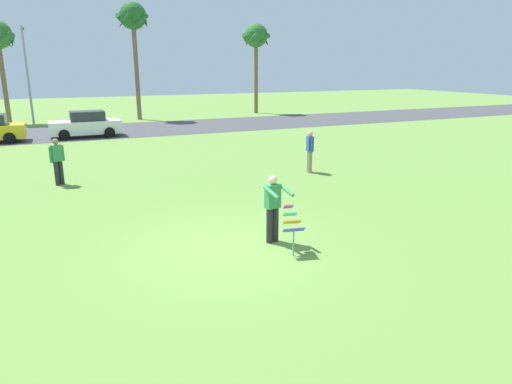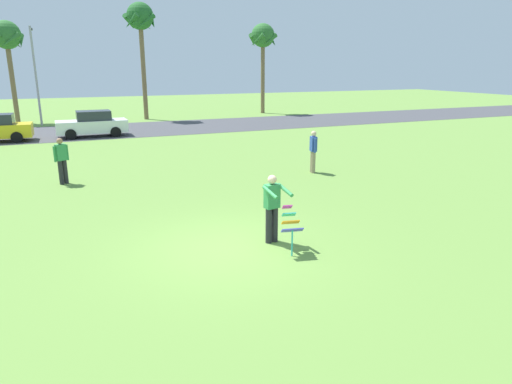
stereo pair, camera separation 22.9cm
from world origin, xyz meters
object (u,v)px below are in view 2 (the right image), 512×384
Objects in this scene: palm_tree_centre_far at (140,22)px; streetlight_pole at (35,70)px; palm_tree_right_near at (7,39)px; person_walker_near at (62,159)px; palm_tree_far_left at (263,39)px; person_kite_flyer at (272,206)px; kite_held at (291,224)px; person_walker_far at (313,150)px; parked_car_white at (92,124)px.

palm_tree_centre_far is 8.79m from streetlight_pole.
person_walker_near is at bearing -82.45° from palm_tree_right_near.
palm_tree_centre_far is at bearing -175.30° from palm_tree_far_left.
palm_tree_far_left reaches higher than person_kite_flyer.
palm_tree_right_near reaches higher than person_walker_near.
kite_held is at bearing -93.73° from palm_tree_centre_far.
person_kite_flyer is 8.02m from person_walker_far.
palm_tree_right_near reaches higher than streetlight_pole.
person_kite_flyer is 1.00× the size of person_walker_far.
palm_tree_right_near reaches higher than kite_held.
person_walker_near is at bearing -129.46° from palm_tree_far_left.
palm_tree_far_left reaches higher than streetlight_pole.
person_walker_near is (2.96, -22.38, -5.30)m from palm_tree_right_near.
palm_tree_right_near reaches higher than person_kite_flyer.
person_walker_near is (1.19, -19.51, -3.06)m from streetlight_pole.
palm_tree_far_left is (13.03, 29.93, 5.66)m from person_kite_flyer.
person_walker_far is (12.50, -24.40, -5.30)m from palm_tree_right_near.
palm_tree_centre_far is 11.08m from palm_tree_far_left.
person_walker_near is 9.75m from person_walker_far.
parked_car_white reaches higher than kite_held.
person_kite_flyer is 29.86m from palm_tree_centre_far.
parked_car_white is at bearing -67.25° from streetlight_pole.
streetlight_pole is (-18.91, -2.01, -2.61)m from palm_tree_far_left.
streetlight_pole reaches higher than person_walker_near.
palm_tree_centre_far is 1.30× the size of streetlight_pole.
palm_tree_centre_far is at bearing -10.27° from palm_tree_right_near.
palm_tree_far_left is (12.94, 30.73, 5.87)m from kite_held.
palm_tree_centre_far is 1.14× the size of palm_tree_far_left.
palm_tree_centre_far reaches higher than parked_car_white.
parked_car_white is 0.46× the size of palm_tree_centre_far.
palm_tree_centre_far is (4.81, 8.52, 6.88)m from parked_car_white.
palm_tree_far_left is at bearing 70.84° from person_walker_far.
palm_tree_far_left is (20.68, -0.85, 0.37)m from palm_tree_right_near.
parked_car_white is at bearing -149.19° from palm_tree_far_left.
person_kite_flyer is 32.16m from palm_tree_right_near.
palm_tree_far_left is 1.14× the size of streetlight_pole.
person_walker_near is (-1.92, -12.10, 0.16)m from parked_car_white.
palm_tree_centre_far reaches higher than palm_tree_far_left.
palm_tree_right_near is at bearing 103.78° from kite_held.
parked_car_white is at bearing 118.36° from person_walker_far.
person_walker_far is at bearing -61.64° from parked_car_white.
parked_car_white is (-2.77, 20.51, -0.18)m from person_kite_flyer.
palm_tree_centre_far is at bearing 86.27° from kite_held.
palm_tree_far_left is 28.45m from person_walker_near.
person_walker_far is (4.75, 7.19, 0.19)m from kite_held.
person_kite_flyer and person_walker_far have the same top height.
streetlight_pole is at bearing 116.49° from person_walker_far.
kite_held is at bearing -62.54° from person_walker_near.
palm_tree_right_near reaches higher than parked_car_white.
person_walker_near is (-6.73, -20.62, -6.72)m from palm_tree_centre_far.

